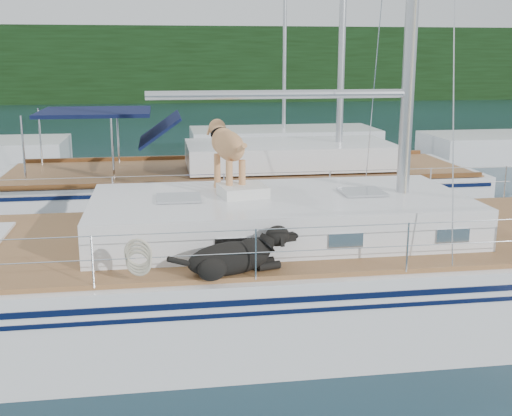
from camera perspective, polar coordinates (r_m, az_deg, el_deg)
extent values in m
plane|color=black|center=(9.41, -2.87, -9.91)|extent=(120.00, 120.00, 0.00)
cube|color=black|center=(53.61, -7.94, 12.51)|extent=(90.00, 3.00, 6.00)
cube|color=#595147|center=(54.89, -7.88, 10.02)|extent=(92.00, 1.00, 1.20)
cube|color=white|center=(9.22, -2.91, -7.06)|extent=(12.00, 3.80, 1.40)
cube|color=#9B673E|center=(8.99, -2.96, -2.70)|extent=(11.52, 3.50, 0.06)
cube|color=white|center=(9.02, 2.08, -0.63)|extent=(5.20, 2.50, 0.55)
cylinder|color=silver|center=(8.77, 2.17, 10.05)|extent=(3.60, 0.12, 0.12)
cylinder|color=silver|center=(7.16, -1.61, -2.00)|extent=(10.56, 0.01, 0.01)
cylinder|color=silver|center=(10.55, -3.96, 3.00)|extent=(10.56, 0.01, 0.01)
cube|color=#1F2DC3|center=(10.34, -4.23, -0.26)|extent=(0.68, 0.50, 0.05)
cube|color=silver|center=(8.90, -1.18, 1.53)|extent=(0.72, 0.63, 0.16)
torus|color=beige|center=(7.14, -10.44, -3.94)|extent=(0.43, 0.25, 0.41)
cube|color=white|center=(15.17, -1.52, 0.95)|extent=(11.00, 3.50, 1.30)
cube|color=#9B673E|center=(15.04, -1.53, 3.37)|extent=(10.56, 3.29, 0.06)
cube|color=white|center=(15.18, 2.98, 4.78)|extent=(4.80, 2.30, 0.55)
cube|color=#0D1737|center=(14.81, -14.08, 8.28)|extent=(2.40, 2.30, 0.08)
cube|color=white|center=(25.29, 2.47, 5.85)|extent=(7.20, 3.00, 1.10)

